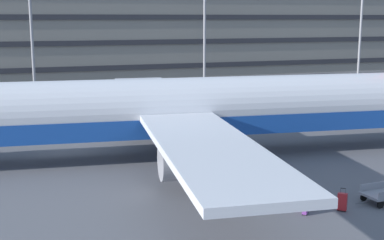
# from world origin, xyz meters

# --- Properties ---
(ground_plane) EXTENTS (600.00, 600.00, 0.00)m
(ground_plane) POSITION_xyz_m (0.00, 0.00, 0.00)
(ground_plane) COLOR #5B5B60
(terminal_structure) EXTENTS (163.08, 15.08, 17.59)m
(terminal_structure) POSITION_xyz_m (0.00, 48.34, 8.79)
(terminal_structure) COLOR gray
(terminal_structure) RESTS_ON ground_plane
(airliner) EXTENTS (43.61, 35.48, 10.55)m
(airliner) POSITION_xyz_m (5.92, -1.88, 3.02)
(airliner) COLOR silver
(airliner) RESTS_ON ground_plane
(suitcase_purple) EXTENTS (0.45, 0.45, 0.78)m
(suitcase_purple) POSITION_xyz_m (9.40, -13.54, 0.36)
(suitcase_purple) COLOR #72388C
(suitcase_purple) RESTS_ON ground_plane
(suitcase_laid_flat) EXTENTS (0.41, 0.48, 0.93)m
(suitcase_laid_flat) POSITION_xyz_m (8.23, -12.25, 0.41)
(suitcase_laid_flat) COLOR gray
(suitcase_laid_flat) RESTS_ON ground_plane
(suitcase_red) EXTENTS (0.45, 0.45, 1.07)m
(suitcase_red) POSITION_xyz_m (11.21, -13.72, 0.45)
(suitcase_red) COLOR #B21E23
(suitcase_red) RESTS_ON ground_plane
(backpack_teal) EXTENTS (0.43, 0.37, 0.50)m
(backpack_teal) POSITION_xyz_m (9.90, -13.06, 0.22)
(backpack_teal) COLOR maroon
(backpack_teal) RESTS_ON ground_plane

